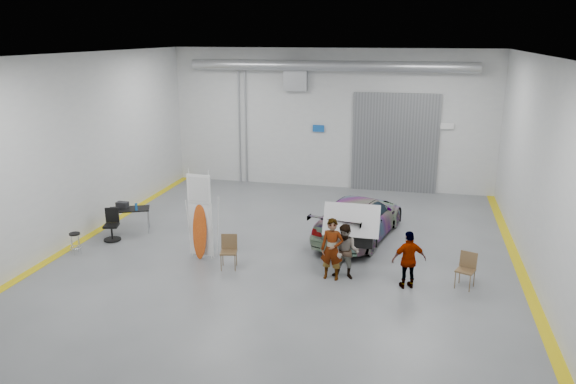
% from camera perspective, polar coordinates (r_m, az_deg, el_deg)
% --- Properties ---
extents(ground, '(16.00, 16.00, 0.00)m').
position_cam_1_polar(ground, '(17.62, 0.01, -6.10)').
color(ground, '#5B5E62').
rests_on(ground, ground).
extents(room_shell, '(14.02, 16.18, 6.01)m').
position_cam_1_polar(room_shell, '(18.63, 2.30, 8.10)').
color(room_shell, '#BBBEC0').
rests_on(room_shell, ground).
extents(sedan_car, '(2.97, 5.15, 1.40)m').
position_cam_1_polar(sedan_car, '(18.75, 7.20, -2.57)').
color(sedan_car, white).
rests_on(sedan_car, ground).
extents(person_a, '(0.66, 0.46, 1.74)m').
position_cam_1_polar(person_a, '(15.51, 4.49, -5.81)').
color(person_a, '#866749').
rests_on(person_a, ground).
extents(person_b, '(0.84, 0.69, 1.57)m').
position_cam_1_polar(person_b, '(15.61, 5.89, -6.06)').
color(person_b, '#446D7E').
rests_on(person_b, ground).
extents(person_c, '(1.00, 0.68, 1.60)m').
position_cam_1_polar(person_c, '(15.30, 12.18, -6.75)').
color(person_c, brown).
rests_on(person_c, ground).
extents(surfboard_display, '(0.78, 0.26, 2.77)m').
position_cam_1_polar(surfboard_display, '(16.96, -8.88, -3.14)').
color(surfboard_display, white).
rests_on(surfboard_display, ground).
extents(folding_chair_near, '(0.55, 0.57, 0.98)m').
position_cam_1_polar(folding_chair_near, '(16.43, -6.02, -6.72)').
color(folding_chair_near, brown).
rests_on(folding_chair_near, ground).
extents(folding_chair_far, '(0.58, 0.61, 0.96)m').
position_cam_1_polar(folding_chair_far, '(15.89, 17.52, -8.24)').
color(folding_chair_far, brown).
rests_on(folding_chair_far, ground).
extents(shop_stool, '(0.35, 0.35, 0.68)m').
position_cam_1_polar(shop_stool, '(18.55, -20.78, -4.92)').
color(shop_stool, black).
rests_on(shop_stool, ground).
extents(work_table, '(1.48, 1.15, 1.08)m').
position_cam_1_polar(work_table, '(19.86, -16.00, -1.62)').
color(work_table, '#92949A').
rests_on(work_table, ground).
extents(office_chair, '(0.57, 0.59, 1.04)m').
position_cam_1_polar(office_chair, '(19.33, -17.40, -3.38)').
color(office_chair, black).
rests_on(office_chair, ground).
extents(trunk_lid, '(1.64, 0.99, 0.04)m').
position_cam_1_polar(trunk_lid, '(16.47, 6.46, -2.51)').
color(trunk_lid, silver).
rests_on(trunk_lid, sedan_car).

